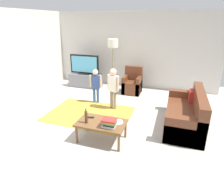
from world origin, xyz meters
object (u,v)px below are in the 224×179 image
armchair (132,84)px  bottle (86,117)px  child_near_tv (96,83)px  tv_remote (90,117)px  book_stack (109,123)px  couch (188,115)px  floor_lamp (113,46)px  plate (118,122)px  tv (84,65)px  tv_stand (85,80)px  child_center (113,85)px  coffee_table (101,124)px

armchair → bottle: (-0.25, -3.11, 0.25)m
child_near_tv → tv_remote: bearing=-70.9°
armchair → book_stack: armchair is taller
couch → child_near_tv: child_near_tv is taller
child_near_tv → floor_lamp: bearing=87.1°
plate → tv_remote: bearing=-180.0°
tv → book_stack: tv is taller
bottle → tv_stand: bearing=116.4°
armchair → tv_remote: 2.90m
tv_remote → plate: bearing=-14.9°
child_center → tv_remote: size_ratio=6.85×
tv_stand → bottle: bottle is taller
couch → book_stack: 1.99m
book_stack → plate: 0.26m
tv_stand → tv: 0.60m
couch → book_stack: couch is taller
tv_stand → armchair: size_ratio=1.33×
tv_remote → tv_stand: bearing=102.9°
floor_lamp → tv_remote: floor_lamp is taller
couch → coffee_table: bearing=-145.2°
bottle → child_near_tv: bearing=107.6°
tv → armchair: 1.89m
coffee_table → plate: 0.34m
tv → floor_lamp: floor_lamp is taller
child_near_tv → tv_remote: (0.58, -1.68, -0.19)m
tv_stand → child_center: child_center is taller
floor_lamp → plate: 3.46m
tv → plate: tv is taller
child_near_tv → coffee_table: child_near_tv is taller
tv_stand → plate: tv_stand is taller
tv_stand → couch: size_ratio=0.67×
tv → child_center: 2.16m
child_center → bottle: 1.67m
floor_lamp → plate: bearing=-69.9°
tv_remote → tv: bearing=103.1°
couch → floor_lamp: bearing=141.6°
child_near_tv → coffee_table: size_ratio=1.03×
floor_lamp → child_near_tv: floor_lamp is taller
tv_stand → plate: 3.65m
couch → armchair: (-1.74, 1.80, 0.01)m
couch → plate: (-1.38, -1.08, 0.14)m
coffee_table → floor_lamp: bearing=104.3°
tv_stand → bottle: bearing=-63.6°
tv → bottle: (1.57, -3.13, -0.30)m
tv → plate: size_ratio=5.00×
couch → tv_remote: couch is taller
floor_lamp → child_center: size_ratio=1.53×
floor_lamp → child_near_tv: size_ratio=1.72×
couch → book_stack: (-1.49, -1.31, 0.22)m
child_center → book_stack: bearing=-74.1°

